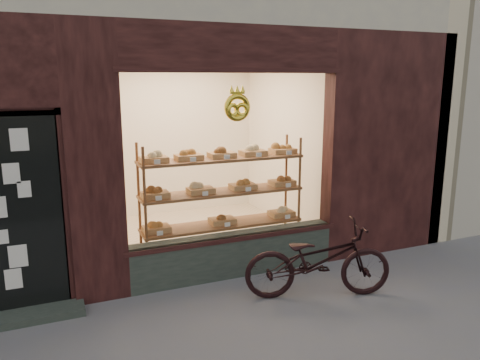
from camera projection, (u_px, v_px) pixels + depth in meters
name	position (u px, v px, depth m)	size (l,w,h in m)	color
display_shelf	(222.00, 200.00, 6.25)	(2.20, 0.45, 1.70)	brown
bicycle	(318.00, 260.00, 5.37)	(0.59, 1.69, 0.89)	black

